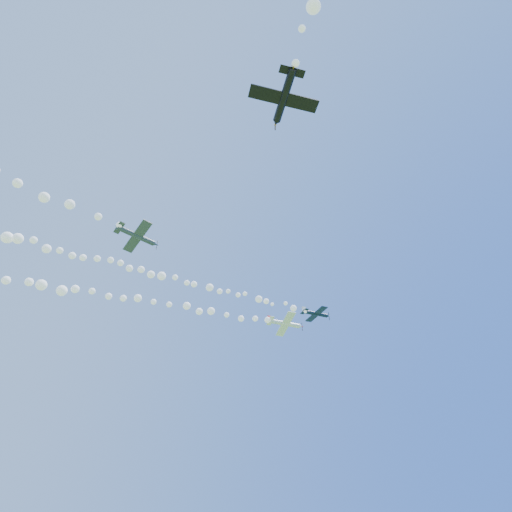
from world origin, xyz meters
TOP-DOWN VIEW (x-y plane):
  - plane_white at (26.96, 10.45)m, footprint 7.81×8.27m
  - smoke_trail_white at (-14.52, 26.65)m, footprint 78.76×32.52m
  - plane_navy at (27.73, 2.25)m, footprint 6.28×6.65m
  - smoke_trail_navy at (-9.95, 11.85)m, footprint 71.80×20.00m
  - plane_grey at (-11.53, -2.31)m, footprint 6.42×6.71m
  - plane_black at (-10.61, -32.11)m, footprint 6.36×6.01m

SIDE VIEW (x-z plane):
  - plane_black at x=-10.61m, z-range 37.47..39.16m
  - plane_grey at x=-11.53m, z-range 42.12..44.12m
  - smoke_trail_navy at x=-9.95m, z-range 47.20..49.72m
  - plane_navy at x=27.73m, z-range 47.84..49.52m
  - smoke_trail_white at x=-14.52m, z-range 48.28..51.56m
  - plane_white at x=26.96m, z-range 48.94..51.49m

